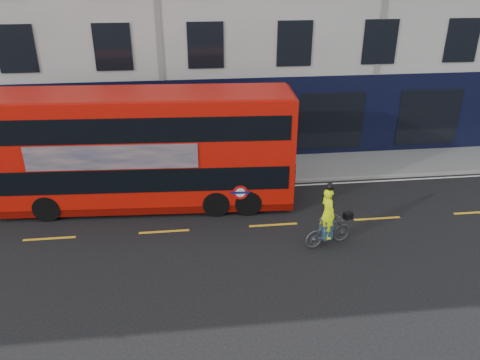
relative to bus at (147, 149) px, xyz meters
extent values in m
plane|color=black|center=(0.56, -3.80, -2.33)|extent=(120.00, 120.00, 0.00)
cube|color=slate|center=(0.56, 2.70, -2.27)|extent=(60.00, 3.00, 0.12)
cube|color=gray|center=(0.56, 1.20, -2.26)|extent=(60.00, 0.12, 0.13)
cube|color=black|center=(0.56, 4.18, -0.33)|extent=(50.00, 0.08, 4.00)
cube|color=silver|center=(0.56, 0.90, -2.32)|extent=(58.00, 0.10, 0.01)
cube|color=red|center=(-0.04, 0.00, 0.14)|extent=(11.32, 3.20, 4.02)
cube|color=#640804|center=(-0.04, 0.00, -2.02)|extent=(11.32, 3.15, 0.31)
cube|color=black|center=(-0.04, 0.00, -0.75)|extent=(10.88, 3.21, 0.92)
cube|color=black|center=(-0.04, 0.00, 1.18)|extent=(10.88, 3.21, 0.92)
cube|color=#A6130B|center=(-0.04, 0.00, 2.17)|extent=(11.09, 3.08, 0.08)
cube|color=black|center=(5.56, -0.33, -0.75)|extent=(0.17, 2.29, 0.92)
cube|color=black|center=(5.56, -0.33, 1.18)|extent=(0.17, 2.29, 0.92)
cube|color=black|center=(-5.65, 0.34, -0.75)|extent=(0.17, 2.29, 0.92)
cube|color=tan|center=(-1.14, -1.24, 0.22)|extent=(6.10, 0.40, 0.92)
cylinder|color=red|center=(3.43, -1.51, -1.31)|extent=(0.57, 0.05, 0.57)
cylinder|color=white|center=(3.43, -1.51, -1.31)|extent=(0.37, 0.04, 0.37)
cube|color=#0C1459|center=(3.43, -1.52, -1.31)|extent=(0.71, 0.06, 0.09)
cylinder|color=black|center=(3.82, -0.22, -1.82)|extent=(1.17, 2.65, 1.02)
cylinder|color=black|center=(2.60, -0.15, -1.82)|extent=(1.17, 2.65, 1.02)
cylinder|color=black|center=(-3.70, 0.22, -1.82)|extent=(1.17, 2.65, 1.02)
imported|color=#484B4D|center=(6.18, -3.82, -1.79)|extent=(1.84, 0.97, 1.06)
imported|color=#D0EE07|center=(6.08, -3.85, -1.07)|extent=(0.59, 0.75, 1.79)
cube|color=black|center=(6.89, -3.61, -1.35)|extent=(0.34, 0.30, 0.23)
cube|color=navy|center=(6.08, -3.85, -1.66)|extent=(0.40, 0.46, 0.72)
sphere|color=black|center=(6.08, -3.85, -0.09)|extent=(0.27, 0.27, 0.27)
camera|label=1|loc=(1.58, -17.00, 6.51)|focal=35.00mm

